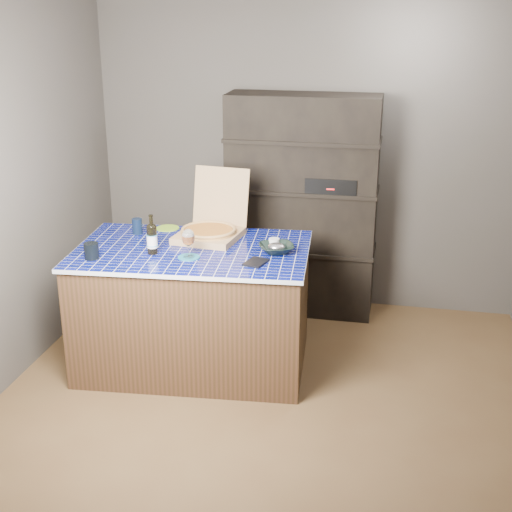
% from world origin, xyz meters
% --- Properties ---
extents(room, '(3.50, 3.50, 3.50)m').
position_xyz_m(room, '(0.00, 0.00, 1.25)').
color(room, brown).
rests_on(room, ground).
extents(shelving_unit, '(1.20, 0.41, 1.80)m').
position_xyz_m(shelving_unit, '(0.00, 1.53, 0.90)').
color(shelving_unit, black).
rests_on(shelving_unit, floor).
extents(kitchen_island, '(1.67, 1.13, 0.88)m').
position_xyz_m(kitchen_island, '(-0.60, 0.41, 0.44)').
color(kitchen_island, '#462A1B').
rests_on(kitchen_island, floor).
extents(pizza_box, '(0.48, 0.56, 0.46)m').
position_xyz_m(pizza_box, '(-0.54, 0.67, 0.94)').
color(pizza_box, tan).
rests_on(pizza_box, kitchen_island).
extents(mead_bottle, '(0.07, 0.07, 0.27)m').
position_xyz_m(mead_bottle, '(-0.83, 0.27, 0.98)').
color(mead_bottle, black).
rests_on(mead_bottle, kitchen_island).
extents(teal_trivet, '(0.15, 0.15, 0.01)m').
position_xyz_m(teal_trivet, '(-0.57, 0.24, 0.88)').
color(teal_trivet, '#18657F').
rests_on(teal_trivet, kitchen_island).
extents(wine_glass, '(0.09, 0.09, 0.19)m').
position_xyz_m(wine_glass, '(-0.57, 0.24, 1.01)').
color(wine_glass, white).
rests_on(wine_glass, teal_trivet).
extents(tumbler, '(0.10, 0.10, 0.11)m').
position_xyz_m(tumbler, '(-1.19, 0.09, 0.93)').
color(tumbler, black).
rests_on(tumbler, kitchen_island).
extents(dvd_case, '(0.16, 0.19, 0.01)m').
position_xyz_m(dvd_case, '(-0.11, 0.22, 0.88)').
color(dvd_case, black).
rests_on(dvd_case, kitchen_island).
extents(bowl, '(0.30, 0.30, 0.06)m').
position_xyz_m(bowl, '(-0.02, 0.45, 0.90)').
color(bowl, black).
rests_on(bowl, kitchen_island).
extents(foil_contents, '(0.12, 0.10, 0.06)m').
position_xyz_m(foil_contents, '(-0.02, 0.45, 0.92)').
color(foil_contents, '#ADAAB6').
rests_on(foil_contents, bowl).
extents(white_jar, '(0.07, 0.07, 0.06)m').
position_xyz_m(white_jar, '(-0.05, 0.55, 0.91)').
color(white_jar, silver).
rests_on(white_jar, kitchen_island).
extents(navy_cup, '(0.07, 0.07, 0.11)m').
position_xyz_m(navy_cup, '(-1.08, 0.65, 0.93)').
color(navy_cup, black).
rests_on(navy_cup, kitchen_island).
extents(green_trivet, '(0.17, 0.17, 0.01)m').
position_xyz_m(green_trivet, '(-0.91, 0.82, 0.88)').
color(green_trivet, '#87BC28').
rests_on(green_trivet, kitchen_island).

